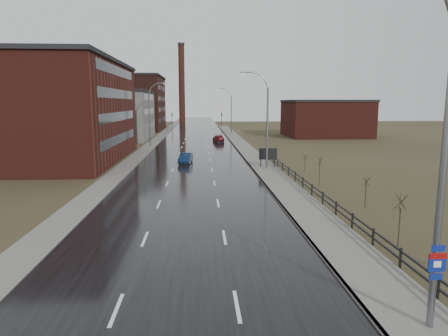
{
  "coord_description": "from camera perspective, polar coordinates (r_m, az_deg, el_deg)",
  "views": [
    {
      "loc": [
        0.93,
        -10.29,
        7.82
      ],
      "look_at": [
        2.71,
        19.09,
        3.0
      ],
      "focal_mm": 32.0,
      "sensor_mm": 36.0,
      "label": 1
    }
  ],
  "objects": [
    {
      "name": "streetlight_right_mid",
      "position": [
        46.94,
        5.86,
        6.83
      ],
      "size": [
        3.36,
        0.28,
        11.35
      ],
      "color": "slate",
      "rests_on": "ground"
    },
    {
      "name": "sidewalk_left",
      "position": [
        71.3,
        -10.81,
        2.88
      ],
      "size": [
        2.4,
        260.0,
        0.12
      ],
      "primitive_type": "cube",
      "color": "#595651",
      "rests_on": "ground"
    },
    {
      "name": "warehouse_far",
      "position": [
        120.68,
        -15.08,
        8.95
      ],
      "size": [
        26.52,
        24.48,
        15.5
      ],
      "color": "#331611",
      "rests_on": "ground"
    },
    {
      "name": "smokestack",
      "position": [
        160.62,
        -6.06,
        11.98
      ],
      "size": [
        2.7,
        2.7,
        30.7
      ],
      "color": "#331611",
      "rests_on": "ground"
    },
    {
      "name": "guardrail",
      "position": [
        30.92,
        14.32,
        -4.28
      ],
      "size": [
        0.1,
        53.05,
        1.1
      ],
      "color": "black",
      "rests_on": "ground"
    },
    {
      "name": "shrub_e",
      "position": [
        39.04,
        13.51,
        -0.29
      ],
      "size": [
        0.66,
        0.7,
        2.8
      ],
      "color": "#382D23",
      "rests_on": "ground"
    },
    {
      "name": "shrub_d",
      "position": [
        31.64,
        19.61,
        -3.22
      ],
      "size": [
        0.56,
        0.59,
        2.37
      ],
      "color": "#382D23",
      "rests_on": "ground"
    },
    {
      "name": "shrub_c",
      "position": [
        23.95,
        23.83,
        -6.66
      ],
      "size": [
        0.69,
        0.73,
        2.93
      ],
      "color": "#382D23",
      "rests_on": "ground"
    },
    {
      "name": "road",
      "position": [
        70.72,
        -4.2,
        2.95
      ],
      "size": [
        14.0,
        300.0,
        0.06
      ],
      "primitive_type": "cube",
      "color": "black",
      "rests_on": "ground"
    },
    {
      "name": "streetlight_left",
      "position": [
        72.83,
        -10.36,
        7.59
      ],
      "size": [
        3.36,
        0.28,
        11.35
      ],
      "color": "slate",
      "rests_on": "ground"
    },
    {
      "name": "traffic_light_left",
      "position": [
        130.63,
        -7.45,
        7.81
      ],
      "size": [
        0.58,
        2.73,
        5.3
      ],
      "color": "black",
      "rests_on": "ground"
    },
    {
      "name": "curb_right",
      "position": [
        46.35,
        4.21,
        -0.33
      ],
      "size": [
        0.16,
        180.0,
        0.18
      ],
      "primitive_type": "cube",
      "color": "slate",
      "rests_on": "ground"
    },
    {
      "name": "streetlight_right_far",
      "position": [
        100.59,
        0.86,
        8.17
      ],
      "size": [
        3.36,
        0.28,
        11.35
      ],
      "color": "slate",
      "rests_on": "ground"
    },
    {
      "name": "warehouse_near",
      "position": [
        59.48,
        -25.31,
        7.4
      ],
      "size": [
        22.44,
        28.56,
        13.5
      ],
      "color": "#471914",
      "rests_on": "ground"
    },
    {
      "name": "warehouse_mid",
      "position": [
        90.33,
        -15.69,
        7.33
      ],
      "size": [
        16.32,
        20.4,
        10.5
      ],
      "color": "slate",
      "rests_on": "ground"
    },
    {
      "name": "car_near",
      "position": [
        52.04,
        -5.5,
        1.35
      ],
      "size": [
        1.87,
        4.18,
        1.33
      ],
      "primitive_type": "imported",
      "rotation": [
        0.0,
        0.0,
        -0.12
      ],
      "color": "#0C1E3C",
      "rests_on": "ground"
    },
    {
      "name": "building_right",
      "position": [
        96.91,
        14.29,
        6.91
      ],
      "size": [
        18.36,
        16.32,
        8.5
      ],
      "color": "#471914",
      "rests_on": "ground"
    },
    {
      "name": "traffic_light_right",
      "position": [
        130.52,
        -0.36,
        7.88
      ],
      "size": [
        0.58,
        2.73,
        5.3
      ],
      "color": "black",
      "rests_on": "ground"
    },
    {
      "name": "streetlight_main",
      "position": [
        14.52,
        27.87,
        1.26
      ],
      "size": [
        3.91,
        0.29,
        12.11
      ],
      "color": "slate",
      "rests_on": "ground"
    },
    {
      "name": "car_far",
      "position": [
        79.96,
        -0.8,
        4.24
      ],
      "size": [
        2.36,
        4.69,
        1.53
      ],
      "primitive_type": "imported",
      "rotation": [
        0.0,
        0.0,
        3.27
      ],
      "color": "#510D15",
      "rests_on": "ground"
    },
    {
      "name": "shrub_f",
      "position": [
        46.28,
        11.51,
        0.71
      ],
      "size": [
        0.48,
        0.5,
        1.99
      ],
      "color": "#382D23",
      "rests_on": "ground"
    },
    {
      "name": "billboard",
      "position": [
        48.36,
        6.29,
        1.93
      ],
      "size": [
        2.2,
        0.17,
        2.43
      ],
      "color": "black",
      "rests_on": "ground"
    },
    {
      "name": "sidewalk_right",
      "position": [
        46.58,
        6.06,
        -0.31
      ],
      "size": [
        3.2,
        180.0,
        0.18
      ],
      "primitive_type": "cube",
      "color": "#595651",
      "rests_on": "ground"
    }
  ]
}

